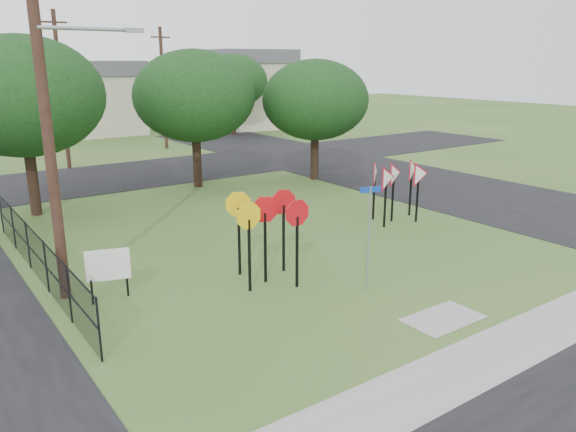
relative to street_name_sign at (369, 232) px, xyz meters
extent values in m
plane|color=#355921|center=(0.30, -0.06, -1.71)|extent=(140.00, 140.00, 0.00)
cube|color=gray|center=(0.30, -4.26, -1.70)|extent=(30.00, 1.60, 0.02)
cube|color=#355921|center=(0.30, -5.46, -1.70)|extent=(30.00, 0.80, 0.02)
cube|color=black|center=(12.30, 9.94, -1.70)|extent=(8.00, 50.00, 0.02)
cube|color=black|center=(0.30, 19.94, -1.70)|extent=(60.00, 8.00, 0.02)
cube|color=gray|center=(0.30, -2.46, -1.70)|extent=(2.00, 1.20, 0.02)
cylinder|color=#919499|center=(0.00, 0.00, -0.22)|extent=(0.06, 0.06, 2.98)
cube|color=#0E369F|center=(0.00, 0.00, 1.19)|extent=(0.60, 0.18, 0.16)
cube|color=black|center=(-1.96, 2.18, -0.67)|extent=(0.06, 0.06, 2.08)
cube|color=black|center=(-1.03, 2.60, -0.67)|extent=(0.06, 0.06, 2.08)
cube|color=black|center=(-1.44, 1.35, -0.67)|extent=(0.06, 0.06, 2.08)
cube|color=black|center=(-2.69, 1.87, -0.67)|extent=(0.06, 0.06, 2.08)
cube|color=black|center=(-2.28, 3.12, -0.67)|extent=(0.06, 0.06, 2.08)
cube|color=black|center=(4.84, 4.16, -0.77)|extent=(0.06, 0.06, 1.88)
cube|color=black|center=(5.67, 4.58, -0.77)|extent=(0.06, 0.06, 1.88)
cube|color=black|center=(6.40, 3.95, -0.77)|extent=(0.06, 0.06, 1.88)
cube|color=black|center=(5.25, 5.20, -0.77)|extent=(0.06, 0.06, 1.88)
cube|color=black|center=(6.93, 4.79, -0.77)|extent=(0.06, 0.06, 1.88)
cube|color=black|center=(-6.55, 3.52, -1.38)|extent=(0.05, 0.05, 0.67)
cube|color=black|center=(-5.60, 3.52, -1.38)|extent=(0.05, 0.05, 0.67)
cube|color=white|center=(-6.08, 3.52, -0.71)|extent=(1.10, 0.39, 0.86)
cylinder|color=#40271D|center=(-7.00, 4.44, 3.29)|extent=(0.28, 0.28, 10.00)
cylinder|color=#919499|center=(-5.80, 4.34, 5.29)|extent=(2.40, 0.10, 0.10)
cube|color=#919499|center=(-4.60, 4.34, 5.29)|extent=(0.50, 0.18, 0.12)
cylinder|color=#40271D|center=(-1.70, 23.94, 2.79)|extent=(0.24, 0.24, 9.00)
cube|color=#40271D|center=(-1.70, 23.94, 6.59)|extent=(1.40, 0.10, 0.10)
cylinder|color=#40271D|center=(6.30, 27.94, 2.54)|extent=(0.24, 0.24, 8.50)
cube|color=#40271D|center=(6.30, 27.94, 6.09)|extent=(1.40, 0.10, 0.10)
cylinder|color=black|center=(-7.30, 0.44, -0.96)|extent=(0.05, 0.05, 1.50)
cylinder|color=black|center=(-7.30, 2.74, -0.96)|extent=(0.05, 0.05, 1.50)
cylinder|color=black|center=(-7.30, 5.04, -0.96)|extent=(0.05, 0.05, 1.50)
cylinder|color=black|center=(-7.30, 7.34, -0.96)|extent=(0.05, 0.05, 1.50)
cylinder|color=black|center=(-7.30, 9.64, -0.96)|extent=(0.05, 0.05, 1.50)
cylinder|color=black|center=(-7.30, 11.94, -0.96)|extent=(0.05, 0.05, 1.50)
cube|color=black|center=(-7.30, 6.19, -0.25)|extent=(0.03, 11.50, 0.03)
cube|color=black|center=(-7.30, 6.19, -0.96)|extent=(0.03, 11.50, 0.03)
cube|color=black|center=(-7.30, 6.19, -0.96)|extent=(0.01, 11.50, 1.50)
cube|color=beige|center=(4.30, 39.94, 0.79)|extent=(8.00, 8.00, 5.00)
cube|color=#505056|center=(4.30, 39.94, 3.89)|extent=(8.40, 8.40, 1.20)
cube|color=beige|center=(18.30, 35.94, 1.29)|extent=(7.91, 7.91, 6.00)
cube|color=#505056|center=(18.30, 35.94, 4.89)|extent=(8.30, 8.30, 1.20)
cylinder|color=black|center=(-5.70, 13.94, -0.40)|extent=(0.44, 0.44, 2.62)
ellipsoid|color=black|center=(-5.70, 13.94, 3.15)|extent=(6.40, 6.40, 4.80)
cylinder|color=black|center=(2.30, 14.94, -0.49)|extent=(0.44, 0.44, 2.45)
ellipsoid|color=black|center=(2.30, 14.94, 2.84)|extent=(6.00, 6.00, 4.50)
cylinder|color=black|center=(8.30, 12.94, -0.57)|extent=(0.44, 0.44, 2.27)
ellipsoid|color=black|center=(8.30, 12.94, 2.52)|extent=(5.60, 5.60, 4.20)
cylinder|color=black|center=(14.30, 31.94, -0.49)|extent=(0.44, 0.44, 2.45)
ellipsoid|color=black|center=(14.30, 31.94, 2.84)|extent=(6.00, 6.00, 4.50)
camera|label=1|loc=(-10.31, -10.63, 4.53)|focal=35.00mm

